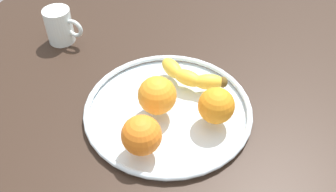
# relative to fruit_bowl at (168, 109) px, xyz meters

# --- Properties ---
(ground_plane) EXTENTS (1.27, 1.27, 0.04)m
(ground_plane) POSITION_rel_fruit_bowl_xyz_m (0.00, 0.00, -0.03)
(ground_plane) COLOR #302118
(fruit_bowl) EXTENTS (0.35, 0.35, 0.02)m
(fruit_bowl) POSITION_rel_fruit_bowl_xyz_m (0.00, 0.00, 0.00)
(fruit_bowl) COLOR silver
(fruit_bowl) RESTS_ON ground_plane
(banana) EXTENTS (0.17, 0.07, 0.03)m
(banana) POSITION_rel_fruit_bowl_xyz_m (0.02, 0.09, 0.03)
(banana) COLOR yellow
(banana) RESTS_ON fruit_bowl
(orange_back_left) EXTENTS (0.08, 0.08, 0.08)m
(orange_back_left) POSITION_rel_fruit_bowl_xyz_m (-0.02, -0.02, 0.05)
(orange_back_left) COLOR orange
(orange_back_left) RESTS_ON fruit_bowl
(orange_front_right) EXTENTS (0.07, 0.07, 0.07)m
(orange_front_right) POSITION_rel_fruit_bowl_xyz_m (-0.00, -0.12, 0.05)
(orange_front_right) COLOR orange
(orange_front_right) RESTS_ON fruit_bowl
(orange_center) EXTENTS (0.07, 0.07, 0.07)m
(orange_center) POSITION_rel_fruit_bowl_xyz_m (0.10, 0.01, 0.04)
(orange_center) COLOR orange
(orange_center) RESTS_ON fruit_bowl
(ambient_mug) EXTENTS (0.10, 0.07, 0.09)m
(ambient_mug) POSITION_rel_fruit_bowl_xyz_m (-0.35, 0.12, 0.04)
(ambient_mug) COLOR white
(ambient_mug) RESTS_ON ground_plane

